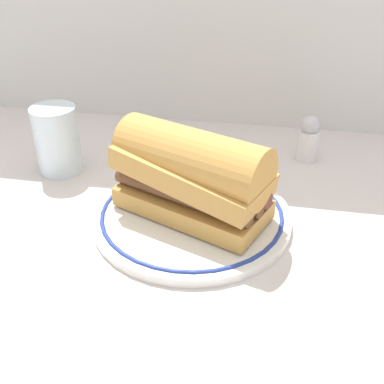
% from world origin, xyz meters
% --- Properties ---
extents(ground_plane, '(1.50, 1.50, 0.00)m').
position_xyz_m(ground_plane, '(0.00, 0.00, 0.00)').
color(ground_plane, silver).
extents(plate, '(0.27, 0.27, 0.01)m').
position_xyz_m(plate, '(0.01, -0.01, 0.01)').
color(plate, white).
rests_on(plate, ground_plane).
extents(sausage_sandwich, '(0.22, 0.16, 0.12)m').
position_xyz_m(sausage_sandwich, '(0.01, -0.01, 0.07)').
color(sausage_sandwich, '#C18F46').
rests_on(sausage_sandwich, plate).
extents(drinking_glass, '(0.07, 0.07, 0.11)m').
position_xyz_m(drinking_glass, '(-0.22, 0.09, 0.05)').
color(drinking_glass, silver).
rests_on(drinking_glass, ground_plane).
extents(salt_shaker, '(0.04, 0.04, 0.08)m').
position_xyz_m(salt_shaker, '(0.17, 0.20, 0.04)').
color(salt_shaker, white).
rests_on(salt_shaker, ground_plane).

